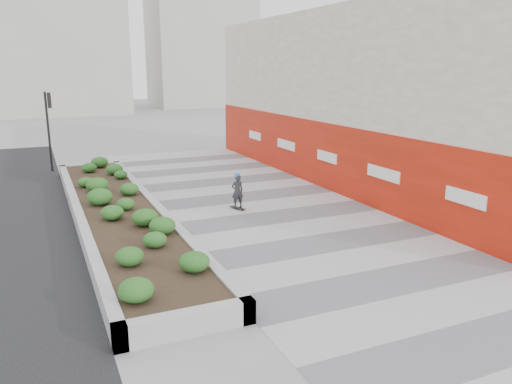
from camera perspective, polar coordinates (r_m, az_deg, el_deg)
ground at (r=14.55m, az=11.39°, el=-7.99°), size 160.00×160.00×0.00m
walkway at (r=16.92m, az=5.53°, el=-4.60°), size 8.00×36.00×0.01m
building at (r=24.93m, az=13.13°, el=10.40°), size 6.04×24.08×8.00m
planter at (r=18.76m, az=-15.55°, el=-1.87°), size 3.00×18.00×0.90m
traffic_signal_near at (r=28.55m, az=-22.60°, el=7.66°), size 0.33×0.28×4.20m
distant_bldg_north_l at (r=66.15m, az=-22.37°, el=16.98°), size 16.00×12.00×20.00m
distant_bldg_north_r at (r=74.84m, az=-6.36°, el=18.97°), size 14.00×10.00×24.00m
manhole_cover at (r=17.16m, az=6.99°, el=-4.37°), size 0.44×0.44×0.01m
skateboarder at (r=19.34m, az=-2.14°, el=0.12°), size 0.49×0.74×1.47m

